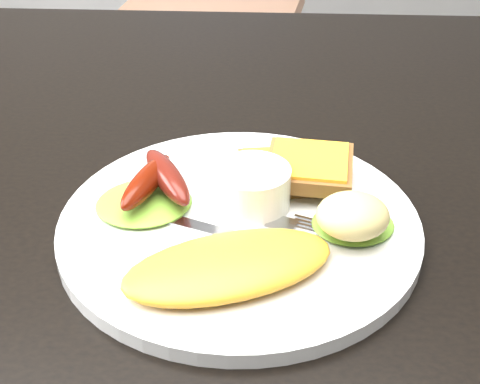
% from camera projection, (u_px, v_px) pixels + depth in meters
% --- Properties ---
extents(dining_table, '(1.20, 0.80, 0.04)m').
position_uv_depth(dining_table, '(257.00, 162.00, 0.68)').
color(dining_table, black).
rests_on(dining_table, ground).
extents(dining_chair, '(0.55, 0.55, 0.06)m').
position_uv_depth(dining_chair, '(211.00, 14.00, 1.89)').
color(dining_chair, tan).
rests_on(dining_chair, ground).
extents(person, '(0.57, 0.47, 1.37)m').
position_uv_depth(person, '(33.00, 39.00, 1.09)').
color(person, navy).
rests_on(person, ground).
extents(plate, '(0.29, 0.29, 0.01)m').
position_uv_depth(plate, '(239.00, 225.00, 0.54)').
color(plate, white).
rests_on(plate, dining_table).
extents(lettuce_left, '(0.10, 0.09, 0.01)m').
position_uv_depth(lettuce_left, '(144.00, 203.00, 0.55)').
color(lettuce_left, olive).
rests_on(lettuce_left, plate).
extents(lettuce_right, '(0.08, 0.07, 0.01)m').
position_uv_depth(lettuce_right, '(353.00, 224.00, 0.53)').
color(lettuce_right, '#619528').
rests_on(lettuce_right, plate).
extents(omelette, '(0.17, 0.13, 0.02)m').
position_uv_depth(omelette, '(229.00, 266.00, 0.48)').
color(omelette, gold).
rests_on(omelette, plate).
extents(sausage_a, '(0.04, 0.09, 0.02)m').
position_uv_depth(sausage_a, '(146.00, 181.00, 0.55)').
color(sausage_a, '#610E00').
rests_on(sausage_a, lettuce_left).
extents(sausage_b, '(0.06, 0.09, 0.02)m').
position_uv_depth(sausage_b, '(167.00, 176.00, 0.56)').
color(sausage_b, '#5C1A13').
rests_on(sausage_b, lettuce_left).
extents(ramekin, '(0.07, 0.07, 0.04)m').
position_uv_depth(ramekin, '(252.00, 188.00, 0.55)').
color(ramekin, white).
rests_on(ramekin, plate).
extents(toast_a, '(0.08, 0.08, 0.01)m').
position_uv_depth(toast_a, '(280.00, 172.00, 0.59)').
color(toast_a, olive).
rests_on(toast_a, plate).
extents(toast_b, '(0.08, 0.08, 0.01)m').
position_uv_depth(toast_b, '(309.00, 167.00, 0.57)').
color(toast_b, olive).
rests_on(toast_b, toast_a).
extents(potato_salad, '(0.07, 0.06, 0.03)m').
position_uv_depth(potato_salad, '(353.00, 216.00, 0.50)').
color(potato_salad, beige).
rests_on(potato_salad, lettuce_right).
extents(fork, '(0.14, 0.06, 0.00)m').
position_uv_depth(fork, '(178.00, 222.00, 0.53)').
color(fork, '#ADAFB7').
rests_on(fork, plate).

